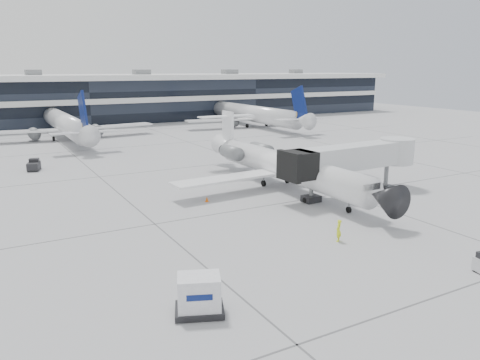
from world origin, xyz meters
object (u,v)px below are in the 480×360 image
jet_bridge (357,157)px  cargo_uld (199,295)px  ramp_worker (338,231)px  regional_jet (282,165)px

jet_bridge → cargo_uld: (-24.20, -14.44, -2.81)m
ramp_worker → cargo_uld: cargo_uld is taller
cargo_uld → jet_bridge: bearing=53.2°
regional_jet → ramp_worker: 16.84m
regional_jet → cargo_uld: bearing=-132.6°
regional_jet → jet_bridge: regional_jet is taller
regional_jet → jet_bridge: bearing=-49.1°
regional_jet → jet_bridge: 8.04m
regional_jet → cargo_uld: (-19.05, -20.46, -1.43)m
jet_bridge → cargo_uld: bearing=-152.0°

